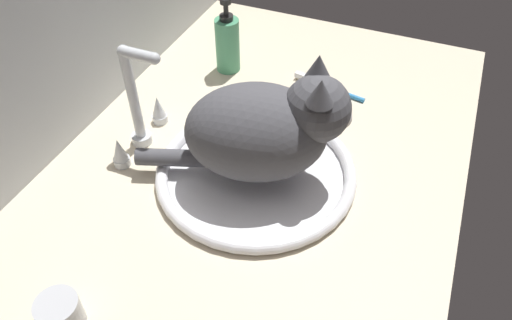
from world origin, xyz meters
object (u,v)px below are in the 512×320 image
(sink_basin, at_px, (256,172))
(toothbrush, at_px, (327,87))
(cat, at_px, (268,129))
(soap_pump_bottle, at_px, (227,43))
(metal_jar, at_px, (60,314))
(faucet, at_px, (138,110))

(sink_basin, relative_size, toothbrush, 2.15)
(sink_basin, height_order, toothbrush, sink_basin)
(sink_basin, distance_m, cat, 0.11)
(soap_pump_bottle, relative_size, metal_jar, 2.90)
(metal_jar, xyz_separation_m, toothbrush, (0.69, -0.18, -0.02))
(sink_basin, xyz_separation_m, metal_jar, (-0.38, 0.14, 0.02))
(faucet, distance_m, soap_pump_bottle, 0.31)
(cat, distance_m, soap_pump_bottle, 0.37)
(sink_basin, bearing_deg, metal_jar, 159.91)
(metal_jar, bearing_deg, sink_basin, -20.09)
(soap_pump_bottle, bearing_deg, metal_jar, -175.07)
(metal_jar, bearing_deg, cat, -22.29)
(cat, bearing_deg, faucet, 91.55)
(cat, xyz_separation_m, metal_jar, (-0.39, 0.16, -0.09))
(soap_pump_bottle, xyz_separation_m, toothbrush, (0.01, -0.24, -0.06))
(faucet, height_order, toothbrush, faucet)
(faucet, xyz_separation_m, soap_pump_bottle, (0.31, -0.04, -0.01))
(sink_basin, xyz_separation_m, faucet, (-0.00, 0.24, 0.07))
(sink_basin, relative_size, metal_jar, 6.05)
(faucet, bearing_deg, metal_jar, -164.78)
(toothbrush, bearing_deg, sink_basin, 172.06)
(cat, relative_size, metal_jar, 6.02)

